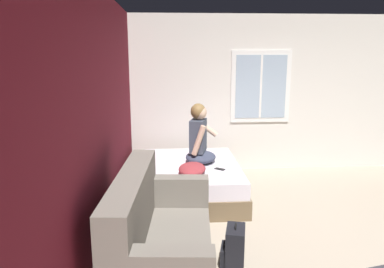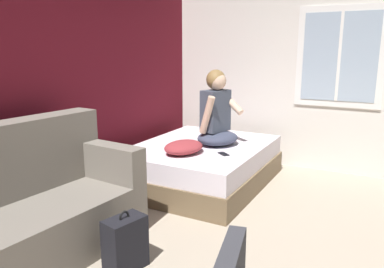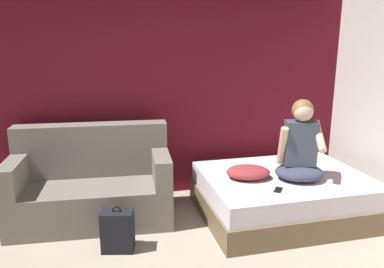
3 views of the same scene
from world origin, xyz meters
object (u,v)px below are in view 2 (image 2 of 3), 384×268
(bed, at_px, (202,164))
(couch, at_px, (26,210))
(throw_pillow, at_px, (184,147))
(person_seated, at_px, (217,115))
(backpack, at_px, (124,244))
(cell_phone, at_px, (224,154))

(bed, xyz_separation_m, couch, (-2.11, 0.42, 0.16))
(couch, bearing_deg, throw_pillow, -14.22)
(bed, relative_size, couch, 1.05)
(person_seated, xyz_separation_m, backpack, (-1.97, -0.18, -0.64))
(bed, bearing_deg, couch, 168.71)
(bed, height_order, cell_phone, cell_phone)
(cell_phone, bearing_deg, backpack, -145.50)
(person_seated, xyz_separation_m, cell_phone, (-0.37, -0.25, -0.35))
(bed, bearing_deg, person_seated, -57.72)
(couch, xyz_separation_m, backpack, (0.23, -0.74, -0.20))
(bed, xyz_separation_m, cell_phone, (-0.27, -0.40, 0.25))
(throw_pillow, distance_m, cell_phone, 0.44)
(backpack, relative_size, throw_pillow, 0.95)
(person_seated, relative_size, throw_pillow, 1.82)
(person_seated, bearing_deg, throw_pillow, 164.93)
(bed, xyz_separation_m, person_seated, (0.09, -0.15, 0.60))
(bed, height_order, throw_pillow, throw_pillow)
(throw_pillow, bearing_deg, person_seated, -15.07)
(throw_pillow, height_order, cell_phone, throw_pillow)
(person_seated, distance_m, backpack, 2.08)
(cell_phone, bearing_deg, bed, 92.82)
(backpack, bearing_deg, bed, 9.68)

